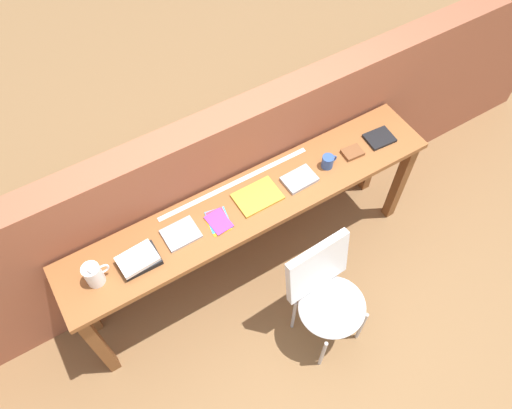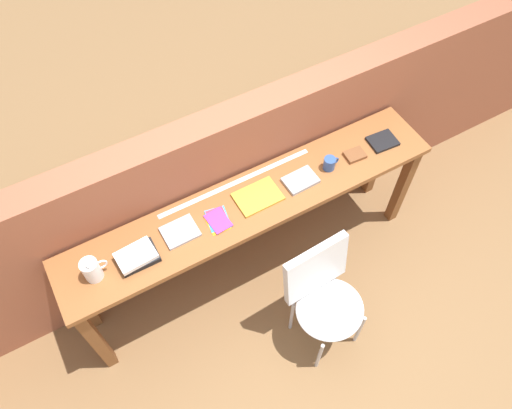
% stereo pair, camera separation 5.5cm
% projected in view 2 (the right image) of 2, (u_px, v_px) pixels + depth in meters
% --- Properties ---
extents(ground_plane, '(40.00, 40.00, 0.00)m').
position_uv_depth(ground_plane, '(273.00, 297.00, 3.66)').
color(ground_plane, brown).
extents(brick_wall_back, '(6.00, 0.20, 1.32)m').
position_uv_depth(brick_wall_back, '(228.00, 183.00, 3.43)').
color(brick_wall_back, '#935138').
rests_on(brick_wall_back, ground).
extents(sideboard, '(2.50, 0.44, 0.88)m').
position_uv_depth(sideboard, '(252.00, 213.00, 3.20)').
color(sideboard, brown).
rests_on(sideboard, ground).
extents(chair_white_moulded, '(0.46, 0.47, 0.89)m').
position_uv_depth(chair_white_moulded, '(325.00, 295.00, 3.11)').
color(chair_white_moulded, silver).
rests_on(chair_white_moulded, ground).
extents(pitcher_white, '(0.14, 0.10, 0.18)m').
position_uv_depth(pitcher_white, '(92.00, 270.00, 2.73)').
color(pitcher_white, white).
rests_on(pitcher_white, sideboard).
extents(book_stack_leftmost, '(0.23, 0.17, 0.06)m').
position_uv_depth(book_stack_leftmost, '(137.00, 256.00, 2.83)').
color(book_stack_leftmost, black).
rests_on(book_stack_leftmost, sideboard).
extents(magazine_cycling, '(0.21, 0.17, 0.02)m').
position_uv_depth(magazine_cycling, '(180.00, 232.00, 2.94)').
color(magazine_cycling, '#9E9EA3').
rests_on(magazine_cycling, sideboard).
extents(pamphlet_pile_colourful, '(0.15, 0.19, 0.01)m').
position_uv_depth(pamphlet_pile_colourful, '(218.00, 220.00, 2.99)').
color(pamphlet_pile_colourful, orange).
rests_on(pamphlet_pile_colourful, sideboard).
extents(book_open_centre, '(0.28, 0.20, 0.02)m').
position_uv_depth(book_open_centre, '(258.00, 197.00, 3.09)').
color(book_open_centre, gold).
rests_on(book_open_centre, sideboard).
extents(book_grey_hardcover, '(0.21, 0.15, 0.03)m').
position_uv_depth(book_grey_hardcover, '(300.00, 180.00, 3.15)').
color(book_grey_hardcover, '#9E9EA3').
rests_on(book_grey_hardcover, sideboard).
extents(mug, '(0.11, 0.08, 0.09)m').
position_uv_depth(mug, '(330.00, 163.00, 3.19)').
color(mug, '#2D4C8C').
rests_on(mug, sideboard).
extents(leather_journal_brown, '(0.14, 0.11, 0.02)m').
position_uv_depth(leather_journal_brown, '(355.00, 155.00, 3.27)').
color(leather_journal_brown, brown).
rests_on(leather_journal_brown, sideboard).
extents(book_repair_rightmost, '(0.19, 0.16, 0.02)m').
position_uv_depth(book_repair_rightmost, '(383.00, 141.00, 3.34)').
color(book_repair_rightmost, black).
rests_on(book_repair_rightmost, sideboard).
extents(ruler_metal_back_edge, '(1.07, 0.03, 0.00)m').
position_uv_depth(ruler_metal_back_edge, '(236.00, 183.00, 3.15)').
color(ruler_metal_back_edge, silver).
rests_on(ruler_metal_back_edge, sideboard).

